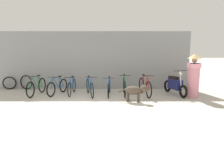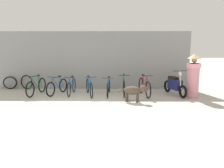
% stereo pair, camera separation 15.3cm
% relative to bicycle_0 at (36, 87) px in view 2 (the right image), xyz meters
% --- Properties ---
extents(ground_plane, '(60.00, 60.00, 0.00)m').
position_rel_bicycle_0_xyz_m(ground_plane, '(2.31, -2.15, -0.35)').
color(ground_plane, '#B7B2A5').
extents(shop_wall_back, '(9.26, 0.20, 2.76)m').
position_rel_bicycle_0_xyz_m(shop_wall_back, '(2.31, 1.45, 1.02)').
color(shop_wall_back, gray).
rests_on(shop_wall_back, ground).
extents(bicycle_0, '(0.46, 1.68, 0.87)m').
position_rel_bicycle_0_xyz_m(bicycle_0, '(0.00, 0.00, 0.00)').
color(bicycle_0, black).
rests_on(bicycle_0, ground).
extents(bicycle_1, '(0.61, 1.52, 0.81)m').
position_rel_bicycle_0_xyz_m(bicycle_1, '(0.86, 0.12, -0.02)').
color(bicycle_1, black).
rests_on(bicycle_1, ground).
extents(bicycle_2, '(0.46, 1.58, 0.80)m').
position_rel_bicycle_0_xyz_m(bicycle_2, '(1.48, 0.15, -0.02)').
color(bicycle_2, black).
rests_on(bicycle_2, ground).
extents(bicycle_3, '(0.57, 1.66, 0.84)m').
position_rel_bicycle_0_xyz_m(bicycle_3, '(2.29, -0.10, -0.00)').
color(bicycle_3, black).
rests_on(bicycle_3, ground).
extents(bicycle_4, '(0.46, 1.66, 0.80)m').
position_rel_bicycle_0_xyz_m(bicycle_4, '(3.09, -0.02, -0.02)').
color(bicycle_4, black).
rests_on(bicycle_4, ground).
extents(bicycle_5, '(0.46, 1.70, 0.90)m').
position_rel_bicycle_0_xyz_m(bicycle_5, '(3.75, 0.04, 0.02)').
color(bicycle_5, black).
rests_on(bicycle_5, ground).
extents(bicycle_6, '(0.46, 1.70, 0.91)m').
position_rel_bicycle_0_xyz_m(bicycle_6, '(4.62, -0.07, 0.02)').
color(bicycle_6, black).
rests_on(bicycle_6, ground).
extents(motorcycle, '(0.66, 1.76, 1.09)m').
position_rel_bicycle_0_xyz_m(motorcycle, '(5.93, 0.07, 0.07)').
color(motorcycle, black).
rests_on(motorcycle, ground).
extents(stray_dog, '(1.16, 0.54, 0.66)m').
position_rel_bicycle_0_xyz_m(stray_dog, '(4.11, -1.14, 0.08)').
color(stray_dog, '#4C3F33').
rests_on(stray_dog, ground).
extents(person_in_robes, '(0.76, 0.76, 1.77)m').
position_rel_bicycle_0_xyz_m(person_in_robes, '(6.54, -0.38, 0.57)').
color(person_in_robes, pink).
rests_on(person_in_robes, ground).
extents(spare_tire_left, '(0.67, 0.27, 0.69)m').
position_rel_bicycle_0_xyz_m(spare_tire_left, '(-0.91, 1.19, -0.01)').
color(spare_tire_left, black).
rests_on(spare_tire_left, ground).
extents(spare_tire_right, '(0.61, 0.24, 0.63)m').
position_rel_bicycle_0_xyz_m(spare_tire_right, '(-1.72, 1.20, -0.04)').
color(spare_tire_right, black).
rests_on(spare_tire_right, ground).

